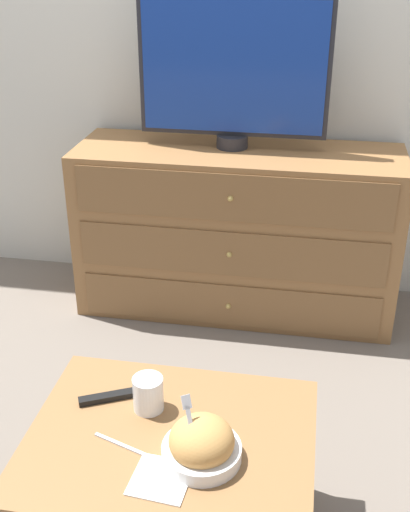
{
  "coord_description": "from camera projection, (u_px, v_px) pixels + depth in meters",
  "views": [
    {
      "loc": [
        0.47,
        -2.96,
        1.64
      ],
      "look_at": [
        0.18,
        -1.3,
        0.78
      ],
      "focal_mm": 45.0,
      "sensor_mm": 36.0,
      "label": 1
    }
  ],
  "objects": [
    {
      "name": "ground_plane",
      "position": [
        214.0,
        275.0,
        3.41
      ],
      "size": [
        12.0,
        12.0,
        0.0
      ],
      "primitive_type": "plane",
      "color": "#70665B"
    },
    {
      "name": "wall_back",
      "position": [
        217.0,
        16.0,
        2.85
      ],
      "size": [
        12.0,
        0.05,
        2.6
      ],
      "color": "silver",
      "rests_on": "ground_plane"
    },
    {
      "name": "dresser",
      "position": [
        237.0,
        231.0,
        2.98
      ],
      "size": [
        1.45,
        0.49,
        0.78
      ],
      "color": "olive",
      "rests_on": "ground_plane"
    },
    {
      "name": "tv",
      "position": [
        234.0,
        71.0,
        2.69
      ],
      "size": [
        0.81,
        0.14,
        0.64
      ],
      "color": "#232328",
      "rests_on": "dresser"
    },
    {
      "name": "coffee_table",
      "position": [
        170.0,
        453.0,
        1.76
      ],
      "size": [
        0.78,
        0.62,
        0.41
      ],
      "color": "olive",
      "rests_on": "ground_plane"
    },
    {
      "name": "takeout_bowl",
      "position": [
        202.0,
        444.0,
        1.64
      ],
      "size": [
        0.21,
        0.21,
        0.18
      ],
      "color": "silver",
      "rests_on": "coffee_table"
    },
    {
      "name": "drink_cup",
      "position": [
        148.0,
        395.0,
        1.82
      ],
      "size": [
        0.09,
        0.09,
        0.1
      ],
      "color": "#9E6638",
      "rests_on": "coffee_table"
    },
    {
      "name": "napkin",
      "position": [
        161.0,
        479.0,
        1.6
      ],
      "size": [
        0.16,
        0.16,
        0.0
      ],
      "color": "white",
      "rests_on": "coffee_table"
    },
    {
      "name": "knife",
      "position": [
        123.0,
        445.0,
        1.7
      ],
      "size": [
        0.17,
        0.07,
        0.01
      ],
      "color": "silver",
      "rests_on": "coffee_table"
    },
    {
      "name": "remote_control",
      "position": [
        107.0,
        397.0,
        1.87
      ],
      "size": [
        0.16,
        0.1,
        0.02
      ],
      "color": "black",
      "rests_on": "coffee_table"
    }
  ]
}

